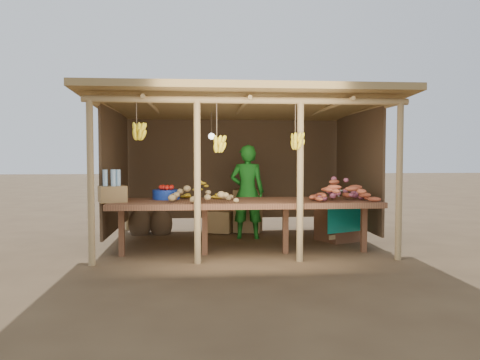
{
  "coord_description": "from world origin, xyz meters",
  "views": [
    {
      "loc": [
        -0.65,
        -7.78,
        1.46
      ],
      "look_at": [
        0.0,
        0.0,
        1.05
      ],
      "focal_mm": 35.0,
      "sensor_mm": 36.0,
      "label": 1
    }
  ],
  "objects": [
    {
      "name": "banana_pile",
      "position": [
        -0.61,
        -0.53,
        0.97
      ],
      "size": [
        0.61,
        0.39,
        0.35
      ],
      "primitive_type": null,
      "rotation": [
        0.0,
        0.0,
        0.06
      ],
      "color": "gold",
      "rests_on": "counter"
    },
    {
      "name": "carton_stack",
      "position": [
        0.05,
        0.96,
        0.35
      ],
      "size": [
        1.14,
        0.52,
        0.8
      ],
      "color": "olive",
      "rests_on": "ground"
    },
    {
      "name": "burlap_sacks",
      "position": [
        -1.59,
        0.9,
        0.25
      ],
      "size": [
        0.81,
        0.42,
        0.57
      ],
      "color": "#4E3924",
      "rests_on": "ground"
    },
    {
      "name": "onion_heap",
      "position": [
        1.45,
        -0.93,
        0.98
      ],
      "size": [
        0.9,
        0.58,
        0.36
      ],
      "primitive_type": null,
      "rotation": [
        0.0,
        0.0,
        -0.06
      ],
      "color": "#AA5369",
      "rests_on": "counter"
    },
    {
      "name": "ground",
      "position": [
        0.0,
        0.0,
        0.0
      ],
      "size": [
        60.0,
        60.0,
        0.0
      ],
      "primitive_type": "plane",
      "color": "brown",
      "rests_on": "ground"
    },
    {
      "name": "tarp_crate",
      "position": [
        1.72,
        0.04,
        0.37
      ],
      "size": [
        0.95,
        0.9,
        0.89
      ],
      "color": "brown",
      "rests_on": "ground"
    },
    {
      "name": "vendor",
      "position": [
        0.16,
        0.37,
        0.82
      ],
      "size": [
        0.65,
        0.47,
        1.65
      ],
      "primitive_type": "imported",
      "rotation": [
        0.0,
        0.0,
        3.0
      ],
      "color": "#176A19",
      "rests_on": "ground"
    },
    {
      "name": "bottle_box",
      "position": [
        -1.9,
        -1.06,
        0.98
      ],
      "size": [
        0.44,
        0.4,
        0.46
      ],
      "color": "olive",
      "rests_on": "counter"
    },
    {
      "name": "stall_structure",
      "position": [
        -0.06,
        -0.02,
        1.92
      ],
      "size": [
        4.7,
        3.5,
        2.43
      ],
      "color": "tan",
      "rests_on": "ground"
    },
    {
      "name": "sweet_potato_heap",
      "position": [
        1.38,
        -1.23,
        0.98
      ],
      "size": [
        1.01,
        0.79,
        0.35
      ],
      "primitive_type": null,
      "rotation": [
        0.0,
        0.0,
        -0.33
      ],
      "color": "#9E4528",
      "rests_on": "counter"
    },
    {
      "name": "counter",
      "position": [
        0.0,
        -0.95,
        0.74
      ],
      "size": [
        3.9,
        1.05,
        0.8
      ],
      "color": "brown",
      "rests_on": "ground"
    },
    {
      "name": "potato_heap",
      "position": [
        -0.63,
        -1.09,
        0.98
      ],
      "size": [
        0.97,
        0.64,
        0.36
      ],
      "primitive_type": null,
      "rotation": [
        0.0,
        0.0,
        0.09
      ],
      "color": "#967B4D",
      "rests_on": "counter"
    },
    {
      "name": "tomato_basin",
      "position": [
        -1.18,
        -0.66,
        0.89
      ],
      "size": [
        0.41,
        0.41,
        0.21
      ],
      "rotation": [
        0.0,
        0.0,
        0.03
      ],
      "color": "navy",
      "rests_on": "counter"
    }
  ]
}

